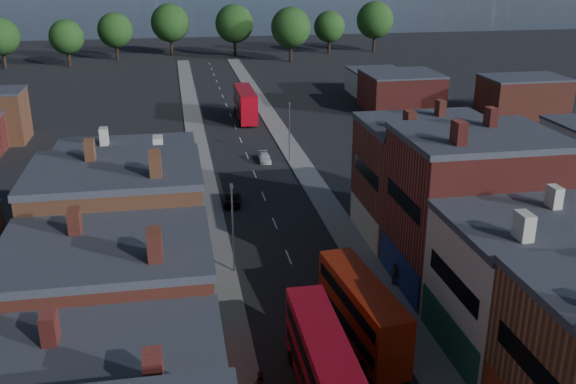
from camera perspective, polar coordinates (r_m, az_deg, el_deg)
name	(u,v)px	position (r m, az deg, el deg)	size (l,w,h in m)	color
pavement_west	(206,193)	(74.88, -7.32, -0.12)	(3.00, 200.00, 0.12)	gray
pavement_east	(315,187)	(76.51, 2.43, 0.49)	(3.00, 200.00, 0.12)	gray
lamp_post_2	(233,222)	(54.69, -4.94, -2.72)	(0.25, 0.70, 8.12)	slate
lamp_post_3	(289,128)	(84.24, 0.13, 5.69)	(0.25, 0.70, 8.12)	slate
bus_0	(322,361)	(40.89, 3.02, -14.76)	(2.84, 11.10, 4.79)	#B20A1C
bus_1	(362,310)	(46.11, 6.58, -10.42)	(3.74, 11.33, 4.80)	#A32109
bus_2	(245,103)	(107.63, -3.81, 7.86)	(3.08, 11.97, 5.16)	#AF0715
car_2	(232,200)	(71.11, -4.98, -0.73)	(1.83, 3.96, 1.10)	black
car_3	(264,158)	(85.86, -2.11, 3.08)	(1.53, 3.77, 1.09)	white
ped_1	(260,383)	(41.77, -2.53, -16.63)	(0.83, 0.46, 1.71)	#3B2217
ped_3	(394,274)	(54.53, 9.42, -7.23)	(1.12, 0.51, 1.90)	#504C44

